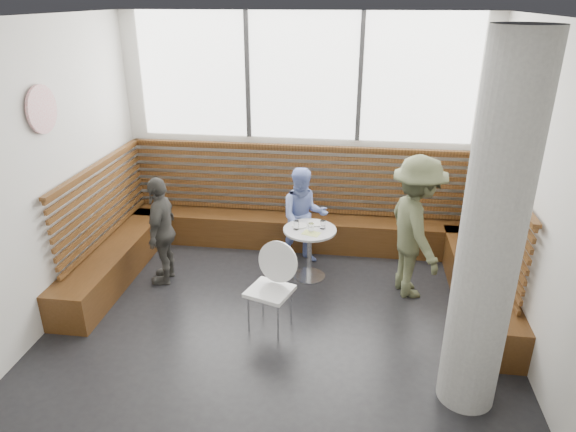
# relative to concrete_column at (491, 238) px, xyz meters

# --- Properties ---
(room) EXTENTS (5.00, 5.00, 3.20)m
(room) POSITION_rel_concrete_column_xyz_m (-1.85, 0.60, 0.00)
(room) COLOR silver
(room) RESTS_ON ground
(booth) EXTENTS (5.00, 2.50, 1.44)m
(booth) POSITION_rel_concrete_column_xyz_m (-1.85, 2.37, -1.19)
(booth) COLOR #432710
(booth) RESTS_ON ground
(concrete_column) EXTENTS (0.50, 0.50, 3.20)m
(concrete_column) POSITION_rel_concrete_column_xyz_m (0.00, 0.00, 0.00)
(concrete_column) COLOR gray
(concrete_column) RESTS_ON ground
(wall_art) EXTENTS (0.03, 0.50, 0.50)m
(wall_art) POSITION_rel_concrete_column_xyz_m (-4.31, 1.00, 0.70)
(wall_art) COLOR white
(wall_art) RESTS_ON room
(cafe_table) EXTENTS (0.67, 0.67, 0.69)m
(cafe_table) POSITION_rel_concrete_column_xyz_m (-1.62, 1.95, -1.11)
(cafe_table) COLOR silver
(cafe_table) RESTS_ON ground
(cafe_chair) EXTENTS (0.46, 0.45, 0.97)m
(cafe_chair) POSITION_rel_concrete_column_xyz_m (-1.93, 0.85, -1.03)
(cafe_chair) COLOR white
(cafe_chair) RESTS_ON ground
(adult_man) EXTENTS (0.93, 1.26, 1.73)m
(adult_man) POSITION_rel_concrete_column_xyz_m (-0.36, 1.76, -0.73)
(adult_man) COLOR #53593B
(adult_man) RESTS_ON ground
(child_back) EXTENTS (0.76, 0.65, 1.34)m
(child_back) POSITION_rel_concrete_column_xyz_m (-1.75, 2.37, -0.93)
(child_back) COLOR #7F94DD
(child_back) RESTS_ON ground
(child_left) EXTENTS (0.39, 0.83, 1.39)m
(child_left) POSITION_rel_concrete_column_xyz_m (-3.43, 1.64, -0.91)
(child_left) COLOR #46443F
(child_left) RESTS_ON ground
(plate_near) EXTENTS (0.19, 0.19, 0.01)m
(plate_near) POSITION_rel_concrete_column_xyz_m (-1.76, 2.02, -0.91)
(plate_near) COLOR white
(plate_near) RESTS_ON cafe_table
(plate_far) EXTENTS (0.22, 0.22, 0.02)m
(plate_far) POSITION_rel_concrete_column_xyz_m (-1.57, 2.13, -0.91)
(plate_far) COLOR white
(plate_far) RESTS_ON cafe_table
(glass_left) EXTENTS (0.07, 0.07, 0.11)m
(glass_left) POSITION_rel_concrete_column_xyz_m (-1.79, 1.92, -0.86)
(glass_left) COLOR white
(glass_left) RESTS_ON cafe_table
(glass_mid) EXTENTS (0.07, 0.07, 0.12)m
(glass_mid) POSITION_rel_concrete_column_xyz_m (-1.60, 1.86, -0.86)
(glass_mid) COLOR white
(glass_mid) RESTS_ON cafe_table
(glass_right) EXTENTS (0.07, 0.07, 0.11)m
(glass_right) POSITION_rel_concrete_column_xyz_m (-1.46, 1.99, -0.86)
(glass_right) COLOR white
(glass_right) RESTS_ON cafe_table
(menu_card) EXTENTS (0.25, 0.21, 0.00)m
(menu_card) POSITION_rel_concrete_column_xyz_m (-1.59, 1.82, -0.91)
(menu_card) COLOR #A5C64C
(menu_card) RESTS_ON cafe_table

